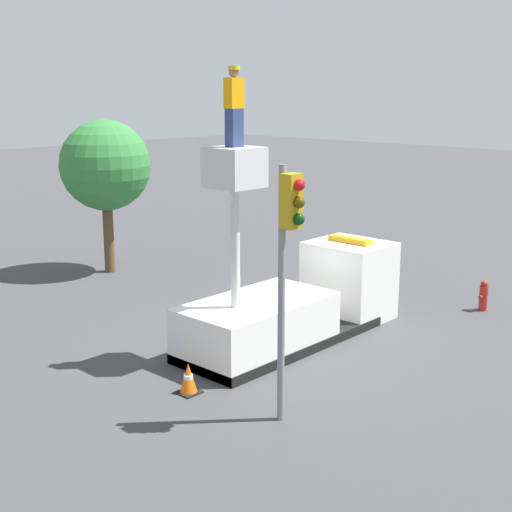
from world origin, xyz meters
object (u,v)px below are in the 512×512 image
at_px(traffic_light_pole, 288,244).
at_px(fire_hydrant, 483,296).
at_px(traffic_cone_rear, 188,379).
at_px(bucket_truck, 295,303).
at_px(worker, 234,107).
at_px(tree_left_bg, 105,166).

height_order(traffic_light_pole, fire_hydrant, traffic_light_pole).
height_order(fire_hydrant, traffic_cone_rear, fire_hydrant).
bearing_deg(bucket_truck, traffic_cone_rear, -172.59).
bearing_deg(worker, traffic_light_pole, -118.66).
bearing_deg(fire_hydrant, traffic_light_pole, -177.48).
bearing_deg(tree_left_bg, traffic_cone_rear, -117.35).
distance_m(traffic_light_pole, traffic_cone_rear, 4.03).
xyz_separation_m(bucket_truck, tree_left_bg, (0.85, 9.19, 2.79)).
xyz_separation_m(worker, fire_hydrant, (7.73, -2.52, -5.49)).
bearing_deg(bucket_truck, worker, 180.00).
bearing_deg(bucket_truck, traffic_light_pole, -142.29).
xyz_separation_m(traffic_cone_rear, tree_left_bg, (5.04, 9.74, 3.41)).
distance_m(worker, tree_left_bg, 9.93).
bearing_deg(tree_left_bg, bucket_truck, -95.27).
relative_size(traffic_light_pole, fire_hydrant, 5.52).
xyz_separation_m(worker, traffic_cone_rear, (-2.00, -0.55, -5.62)).
xyz_separation_m(bucket_truck, worker, (-2.19, 0.00, 5.00)).
bearing_deg(traffic_cone_rear, worker, 15.26).
bearing_deg(traffic_cone_rear, fire_hydrant, -11.49).
bearing_deg(traffic_light_pole, fire_hydrant, 2.52).
xyz_separation_m(traffic_light_pole, traffic_cone_rear, (-0.39, 2.39, -3.22)).
bearing_deg(traffic_light_pole, tree_left_bg, 69.05).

